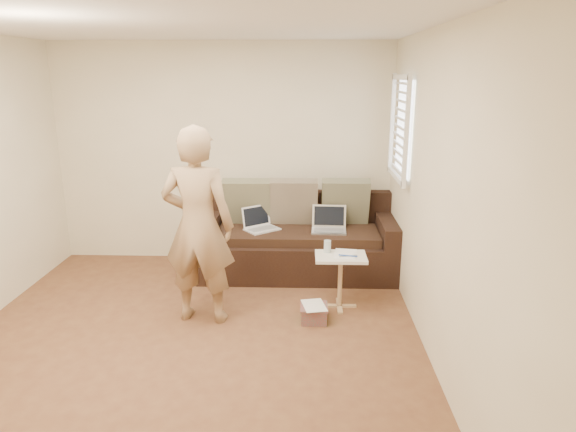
{
  "coord_description": "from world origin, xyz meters",
  "views": [
    {
      "loc": [
        0.97,
        -3.82,
        2.25
      ],
      "look_at": [
        0.8,
        1.4,
        0.78
      ],
      "focal_mm": 31.96,
      "sensor_mm": 36.0,
      "label": 1
    }
  ],
  "objects_px": {
    "drinking_glass": "(327,246)",
    "striped_box": "(314,313)",
    "sofa": "(298,237)",
    "laptop_white": "(262,230)",
    "laptop_silver": "(329,232)",
    "person": "(198,226)",
    "side_table": "(340,281)"
  },
  "relations": [
    {
      "from": "laptop_white",
      "to": "striped_box",
      "type": "xyz_separation_m",
      "value": [
        0.57,
        -1.18,
        -0.44
      ]
    },
    {
      "from": "sofa",
      "to": "side_table",
      "type": "distance_m",
      "value": 1.03
    },
    {
      "from": "person",
      "to": "sofa",
      "type": "bearing_deg",
      "value": -119.97
    },
    {
      "from": "laptop_silver",
      "to": "side_table",
      "type": "relative_size",
      "value": 0.71
    },
    {
      "from": "laptop_silver",
      "to": "striped_box",
      "type": "xyz_separation_m",
      "value": [
        -0.18,
        -1.14,
        -0.44
      ]
    },
    {
      "from": "laptop_silver",
      "to": "drinking_glass",
      "type": "relative_size",
      "value": 3.22
    },
    {
      "from": "laptop_white",
      "to": "person",
      "type": "relative_size",
      "value": 0.2
    },
    {
      "from": "drinking_glass",
      "to": "side_table",
      "type": "bearing_deg",
      "value": -34.81
    },
    {
      "from": "laptop_white",
      "to": "person",
      "type": "distance_m",
      "value": 1.31
    },
    {
      "from": "person",
      "to": "drinking_glass",
      "type": "relative_size",
      "value": 15.22
    },
    {
      "from": "laptop_silver",
      "to": "side_table",
      "type": "distance_m",
      "value": 0.87
    },
    {
      "from": "sofa",
      "to": "striped_box",
      "type": "distance_m",
      "value": 1.29
    },
    {
      "from": "laptop_silver",
      "to": "person",
      "type": "xyz_separation_m",
      "value": [
        -1.23,
        -1.12,
        0.39
      ]
    },
    {
      "from": "side_table",
      "to": "striped_box",
      "type": "relative_size",
      "value": 2.14
    },
    {
      "from": "laptop_silver",
      "to": "striped_box",
      "type": "bearing_deg",
      "value": -96.18
    },
    {
      "from": "laptop_silver",
      "to": "striped_box",
      "type": "distance_m",
      "value": 1.24
    },
    {
      "from": "sofa",
      "to": "laptop_silver",
      "type": "distance_m",
      "value": 0.37
    },
    {
      "from": "side_table",
      "to": "sofa",
      "type": "bearing_deg",
      "value": 115.03
    },
    {
      "from": "laptop_white",
      "to": "person",
      "type": "xyz_separation_m",
      "value": [
        -0.48,
        -1.15,
        0.39
      ]
    },
    {
      "from": "sofa",
      "to": "drinking_glass",
      "type": "bearing_deg",
      "value": -70.0
    },
    {
      "from": "drinking_glass",
      "to": "striped_box",
      "type": "height_order",
      "value": "drinking_glass"
    },
    {
      "from": "person",
      "to": "striped_box",
      "type": "height_order",
      "value": "person"
    },
    {
      "from": "laptop_white",
      "to": "laptop_silver",
      "type": "bearing_deg",
      "value": -40.51
    },
    {
      "from": "side_table",
      "to": "laptop_silver",
      "type": "bearing_deg",
      "value": 95.36
    },
    {
      "from": "striped_box",
      "to": "side_table",
      "type": "bearing_deg",
      "value": 50.16
    },
    {
      "from": "laptop_silver",
      "to": "side_table",
      "type": "bearing_deg",
      "value": -81.84
    },
    {
      "from": "side_table",
      "to": "striped_box",
      "type": "height_order",
      "value": "side_table"
    },
    {
      "from": "sofa",
      "to": "side_table",
      "type": "relative_size",
      "value": 4.06
    },
    {
      "from": "sofa",
      "to": "drinking_glass",
      "type": "relative_size",
      "value": 18.33
    },
    {
      "from": "sofa",
      "to": "laptop_white",
      "type": "relative_size",
      "value": 6.07
    },
    {
      "from": "laptop_silver",
      "to": "person",
      "type": "height_order",
      "value": "person"
    },
    {
      "from": "sofa",
      "to": "laptop_silver",
      "type": "bearing_deg",
      "value": -13.69
    }
  ]
}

